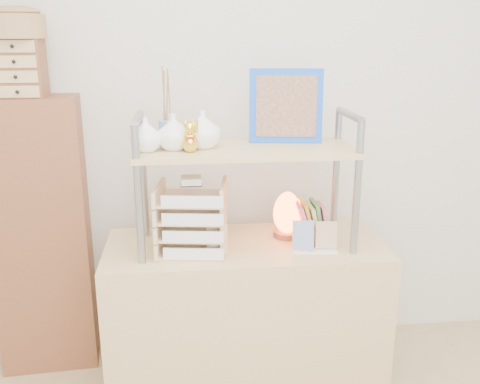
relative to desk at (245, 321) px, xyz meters
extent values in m
cube|color=silver|center=(0.00, 0.50, 0.93)|extent=(3.40, 0.02, 2.60)
cube|color=tan|center=(0.00, 0.00, 0.00)|extent=(1.20, 0.50, 0.75)
cube|color=brown|center=(-0.95, 0.37, 0.30)|extent=(0.47, 0.27, 1.35)
cylinder|color=gray|center=(-0.43, -0.15, 0.65)|extent=(0.03, 0.03, 0.55)
cylinder|color=gray|center=(-0.43, 0.15, 0.65)|extent=(0.03, 0.03, 0.55)
cylinder|color=gray|center=(-0.43, 0.00, 0.93)|extent=(0.03, 0.30, 0.03)
cylinder|color=gray|center=(0.43, -0.15, 0.65)|extent=(0.03, 0.03, 0.55)
cylinder|color=gray|center=(0.43, 0.15, 0.65)|extent=(0.03, 0.03, 0.55)
cylinder|color=gray|center=(0.43, 0.00, 0.93)|extent=(0.03, 0.30, 0.03)
cube|color=tan|center=(0.00, 0.00, 0.79)|extent=(0.90, 0.34, 0.02)
imported|color=white|center=(-0.40, -0.02, 0.86)|extent=(0.13, 0.13, 0.13)
imported|color=white|center=(-0.29, 0.00, 0.87)|extent=(0.14, 0.14, 0.14)
imported|color=white|center=(-0.17, 0.02, 0.87)|extent=(0.15, 0.15, 0.15)
cylinder|color=#2556A1|center=(-0.32, 0.12, 0.85)|extent=(0.07, 0.07, 0.10)
cube|color=blue|center=(0.18, 0.10, 0.95)|extent=(0.31, 0.09, 0.31)
cube|color=brown|center=(0.18, 0.09, 0.95)|extent=(0.26, 0.07, 0.25)
cube|color=#DF6186|center=(0.34, 0.00, 0.46)|extent=(0.05, 0.12, 0.17)
cube|color=#519148|center=(0.32, 0.02, 0.46)|extent=(0.05, 0.12, 0.17)
cube|color=tan|center=(0.30, 0.00, 0.46)|extent=(0.06, 0.13, 0.17)
cube|color=gold|center=(0.28, 0.02, 0.46)|extent=(0.06, 0.14, 0.17)
cube|color=#DF6186|center=(0.25, 0.00, 0.46)|extent=(0.07, 0.14, 0.17)
cube|color=tan|center=(-0.23, -0.04, 0.38)|extent=(0.29, 0.28, 0.01)
cube|color=white|center=(-0.23, -0.16, 0.41)|extent=(0.24, 0.04, 0.05)
cube|color=tan|center=(-0.23, -0.04, 0.45)|extent=(0.29, 0.28, 0.01)
cube|color=white|center=(-0.23, -0.16, 0.48)|extent=(0.24, 0.04, 0.05)
cube|color=tan|center=(-0.23, -0.04, 0.53)|extent=(0.29, 0.28, 0.01)
cube|color=white|center=(-0.23, -0.16, 0.55)|extent=(0.24, 0.04, 0.05)
cube|color=tan|center=(-0.23, -0.04, 0.60)|extent=(0.29, 0.28, 0.01)
cube|color=white|center=(-0.23, -0.16, 0.62)|extent=(0.24, 0.04, 0.05)
cube|color=beige|center=(-0.23, -0.06, 0.68)|extent=(0.08, 0.08, 0.03)
cylinder|color=brown|center=(0.19, 0.07, 0.39)|extent=(0.12, 0.12, 0.03)
ellipsoid|color=#F7551D|center=(0.19, 0.07, 0.49)|extent=(0.14, 0.13, 0.18)
cube|color=tan|center=(-0.13, -0.09, 0.44)|extent=(0.10, 0.07, 0.13)
cylinder|color=white|center=(-0.13, -0.11, 0.44)|extent=(0.06, 0.02, 0.06)
cube|color=white|center=(0.27, -0.12, 0.38)|extent=(0.19, 0.07, 0.01)
cube|color=navy|center=(0.23, -0.11, 0.45)|extent=(0.09, 0.03, 0.12)
cube|color=tan|center=(0.33, -0.11, 0.44)|extent=(0.09, 0.03, 0.11)
cube|color=brown|center=(-0.95, 0.35, 1.10)|extent=(0.20, 0.15, 0.25)
cube|color=tan|center=(-0.95, 0.27, 1.01)|extent=(0.18, 0.01, 0.05)
cube|color=tan|center=(-0.95, 0.27, 1.07)|extent=(0.18, 0.01, 0.05)
cube|color=tan|center=(-0.95, 0.27, 1.13)|extent=(0.18, 0.01, 0.05)
cube|color=tan|center=(-0.95, 0.27, 1.19)|extent=(0.18, 0.01, 0.05)
cylinder|color=olive|center=(-0.95, 0.35, 1.28)|extent=(0.25, 0.25, 0.10)
camera|label=1|loc=(-0.26, -2.13, 1.25)|focal=40.00mm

